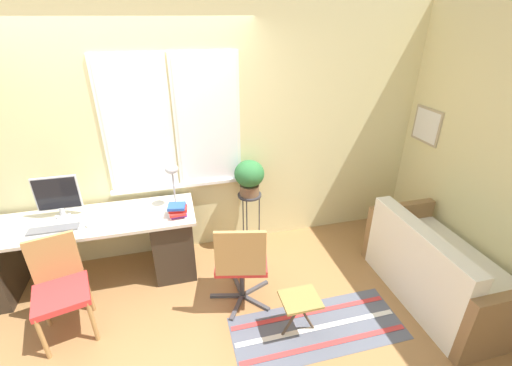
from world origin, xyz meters
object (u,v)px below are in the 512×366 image
(monitor, at_px, (58,196))
(potted_plant, at_px, (249,176))
(mouse, at_px, (87,225))
(keyboard, at_px, (53,229))
(desk_lamp, at_px, (172,175))
(couch_loveseat, at_px, (437,272))
(plant_stand, at_px, (250,201))
(desk_chair_wooden, at_px, (60,286))
(folding_stool, at_px, (300,303))
(office_chair_swivel, at_px, (241,261))
(book_stack, at_px, (178,210))

(monitor, relative_size, potted_plant, 1.05)
(mouse, bearing_deg, potted_plant, 10.31)
(keyboard, xyz_separation_m, desk_lamp, (1.11, 0.18, 0.33))
(couch_loveseat, relative_size, plant_stand, 2.08)
(desk_chair_wooden, relative_size, folding_stool, 2.21)
(keyboard, relative_size, folding_stool, 1.08)
(mouse, xyz_separation_m, desk_chair_wooden, (-0.19, -0.47, -0.27))
(office_chair_swivel, bearing_deg, desk_lamp, -42.56)
(desk_chair_wooden, height_order, couch_loveseat, desk_chair_wooden)
(desk_chair_wooden, bearing_deg, plant_stand, 9.25)
(mouse, xyz_separation_m, couch_loveseat, (3.18, -0.93, -0.46))
(office_chair_swivel, bearing_deg, desk_chair_wooden, 9.52)
(book_stack, height_order, couch_loveseat, book_stack)
(book_stack, relative_size, plant_stand, 0.28)
(keyboard, bearing_deg, desk_chair_wooden, -78.10)
(keyboard, relative_size, plant_stand, 0.61)
(office_chair_swivel, bearing_deg, monitor, -14.15)
(mouse, xyz_separation_m, office_chair_swivel, (1.34, -0.57, -0.25))
(mouse, xyz_separation_m, plant_stand, (1.62, 0.30, -0.13))
(folding_stool, bearing_deg, plant_stand, 95.15)
(desk_chair_wooden, height_order, plant_stand, desk_chair_wooden)
(book_stack, bearing_deg, monitor, 165.97)
(office_chair_swivel, xyz_separation_m, couch_loveseat, (1.85, -0.36, -0.21))
(keyboard, distance_m, desk_chair_wooden, 0.56)
(office_chair_swivel, relative_size, folding_stool, 2.35)
(desk_chair_wooden, height_order, office_chair_swivel, office_chair_swivel)
(plant_stand, relative_size, folding_stool, 1.76)
(office_chair_swivel, distance_m, potted_plant, 1.00)
(office_chair_swivel, bearing_deg, mouse, -9.89)
(desk_lamp, xyz_separation_m, book_stack, (0.01, -0.21, -0.28))
(monitor, relative_size, mouse, 7.20)
(monitor, bearing_deg, office_chair_swivel, -27.26)
(mouse, xyz_separation_m, desk_lamp, (0.82, 0.20, 0.33))
(couch_loveseat, bearing_deg, monitor, 71.00)
(keyboard, relative_size, office_chair_swivel, 0.46)
(office_chair_swivel, distance_m, folding_stool, 0.63)
(plant_stand, bearing_deg, office_chair_swivel, -108.30)
(book_stack, bearing_deg, couch_loveseat, -21.20)
(plant_stand, distance_m, folding_stool, 1.35)
(plant_stand, height_order, potted_plant, potted_plant)
(desk_chair_wooden, xyz_separation_m, couch_loveseat, (3.38, -0.46, -0.19))
(book_stack, relative_size, folding_stool, 0.50)
(mouse, bearing_deg, desk_chair_wooden, -112.04)
(couch_loveseat, height_order, folding_stool, couch_loveseat)
(couch_loveseat, height_order, plant_stand, couch_loveseat)
(potted_plant, bearing_deg, desk_lamp, -172.97)
(book_stack, relative_size, couch_loveseat, 0.14)
(book_stack, bearing_deg, desk_chair_wooden, -155.88)
(mouse, relative_size, folding_stool, 0.15)
(desk_lamp, bearing_deg, folding_stool, -52.76)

